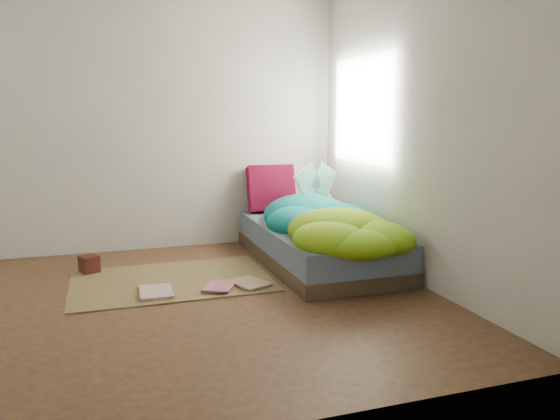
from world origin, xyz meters
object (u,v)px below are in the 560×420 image
at_px(wooden_box, 89,264).
at_px(floor_book_a, 139,294).
at_px(open_book, 316,170).
at_px(floor_book_b, 206,286).
at_px(bed, 317,244).
at_px(pillow_magenta, 271,189).

bearing_deg(wooden_box, floor_book_a, -64.97).
xyz_separation_m(open_book, floor_book_b, (-1.28, -0.88, -0.79)).
relative_size(open_book, wooden_box, 3.11).
relative_size(floor_book_a, floor_book_b, 1.15).
xyz_separation_m(bed, floor_book_a, (-1.65, -0.49, -0.14)).
height_order(pillow_magenta, open_book, open_book).
bearing_deg(open_book, wooden_box, 162.52).
height_order(wooden_box, floor_book_b, wooden_box).
height_order(floor_book_a, floor_book_b, floor_book_b).
relative_size(bed, wooden_box, 14.15).
relative_size(open_book, floor_book_a, 1.31).
distance_m(pillow_magenta, wooden_box, 1.99).
height_order(open_book, floor_book_b, open_book).
relative_size(wooden_box, floor_book_a, 0.42).
distance_m(open_book, wooden_box, 2.29).
xyz_separation_m(pillow_magenta, floor_book_b, (-0.96, -1.34, -0.56)).
relative_size(wooden_box, floor_book_b, 0.49).
distance_m(floor_book_a, floor_book_b, 0.52).
xyz_separation_m(bed, floor_book_b, (-1.13, -0.47, -0.14)).
bearing_deg(pillow_magenta, open_book, -50.98).
bearing_deg(floor_book_b, wooden_box, 167.36).
height_order(wooden_box, floor_book_a, wooden_box).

